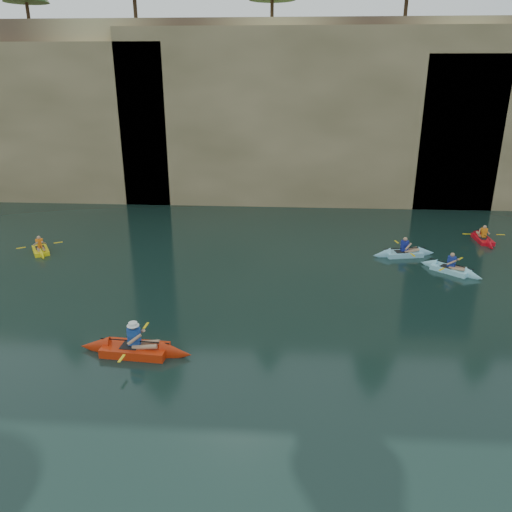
{
  "coord_description": "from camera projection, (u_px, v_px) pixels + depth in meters",
  "views": [
    {
      "loc": [
        0.96,
        -10.77,
        8.39
      ],
      "look_at": [
        -0.03,
        3.81,
        3.0
      ],
      "focal_mm": 35.0,
      "sensor_mm": 36.0,
      "label": 1
    }
  ],
  "objects": [
    {
      "name": "ground",
      "position": [
        247.0,
        414.0,
        13.04
      ],
      "size": [
        160.0,
        160.0,
        0.0
      ],
      "primitive_type": "plane",
      "color": "black",
      "rests_on": "ground"
    },
    {
      "name": "cliff",
      "position": [
        279.0,
        105.0,
        39.05
      ],
      "size": [
        70.0,
        16.0,
        12.0
      ],
      "primitive_type": "cube",
      "color": "tan",
      "rests_on": "ground"
    },
    {
      "name": "cliff_slab_center",
      "position": [
        307.0,
        117.0,
        32.1
      ],
      "size": [
        24.0,
        2.4,
        11.4
      ],
      "primitive_type": "cube",
      "color": "tan",
      "rests_on": "ground"
    },
    {
      "name": "sea_cave_west",
      "position": [
        12.0,
        172.0,
        34.04
      ],
      "size": [
        4.5,
        1.0,
        4.0
      ],
      "primitive_type": "cube",
      "color": "black",
      "rests_on": "ground"
    },
    {
      "name": "sea_cave_center",
      "position": [
        215.0,
        181.0,
        33.29
      ],
      "size": [
        3.5,
        1.0,
        3.2
      ],
      "primitive_type": "cube",
      "color": "black",
      "rests_on": "ground"
    },
    {
      "name": "sea_cave_east",
      "position": [
        430.0,
        174.0,
        32.18
      ],
      "size": [
        5.0,
        1.0,
        4.5
      ],
      "primitive_type": "cube",
      "color": "black",
      "rests_on": "ground"
    },
    {
      "name": "main_kayaker",
      "position": [
        135.0,
        349.0,
        15.76
      ],
      "size": [
        3.72,
        2.47,
        1.37
      ],
      "rotation": [
        0.0,
        0.0,
        -0.08
      ],
      "color": "red",
      "rests_on": "ground"
    },
    {
      "name": "kayaker_ltblue_near",
      "position": [
        450.0,
        269.0,
        22.25
      ],
      "size": [
        2.61,
        2.42,
        1.13
      ],
      "rotation": [
        0.0,
        0.0,
        -0.72
      ],
      "color": "#98EAFF",
      "rests_on": "ground"
    },
    {
      "name": "kayaker_red_far",
      "position": [
        483.0,
        239.0,
        26.33
      ],
      "size": [
        2.17,
        2.96,
        1.08
      ],
      "rotation": [
        0.0,
        0.0,
        1.57
      ],
      "color": "red",
      "rests_on": "ground"
    },
    {
      "name": "kayaker_yellow",
      "position": [
        41.0,
        250.0,
        24.69
      ],
      "size": [
        1.94,
        2.55,
        1.06
      ],
      "rotation": [
        0.0,
        0.0,
        -1.01
      ],
      "color": "yellow",
      "rests_on": "ground"
    },
    {
      "name": "kayaker_ltblue_mid",
      "position": [
        404.0,
        253.0,
        24.2
      ],
      "size": [
        3.19,
        2.31,
        1.18
      ],
      "rotation": [
        0.0,
        0.0,
        0.2
      ],
      "color": "#8BD0E9",
      "rests_on": "ground"
    }
  ]
}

